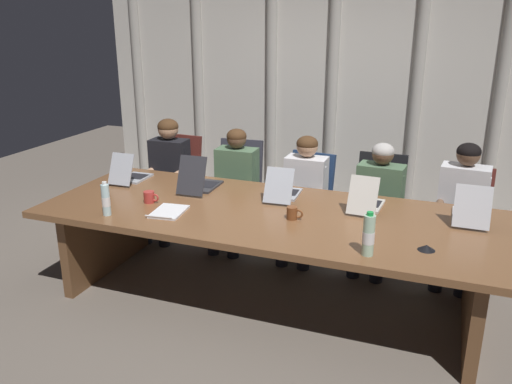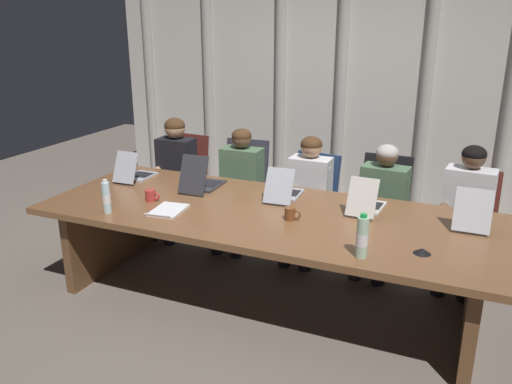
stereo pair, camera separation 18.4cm
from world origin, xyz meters
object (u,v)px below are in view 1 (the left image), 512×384
Objects in this scene: water_bottle_secondary at (369,235)px; coffee_mug_far at (150,197)px; office_chair_left_mid at (237,203)px; person_right_end at (461,205)px; spiral_notepad at (169,212)px; laptop_center at (283,191)px; coffee_mug_near at (293,213)px; office_chair_left_end at (175,196)px; laptop_left_end at (131,175)px; person_left_mid at (234,182)px; office_chair_right_end at (461,235)px; person_center at (303,190)px; office_chair_center at (304,214)px; conference_mic_left_side at (426,248)px; office_chair_right_mid at (376,222)px; person_left_end at (166,171)px; water_bottle_primary at (106,200)px; laptop_right_end at (471,213)px; person_right_mid at (377,199)px; laptop_right_mid at (366,202)px; laptop_left_mid at (200,183)px.

water_bottle_secondary reaches higher than coffee_mug_far.
office_chair_left_mid is 2.10m from person_right_end.
person_right_end reaches higher than spiral_notepad.
laptop_center is 0.48m from coffee_mug_near.
office_chair_left_end is 1.57m from spiral_notepad.
laptop_left_end is 0.37× the size of person_left_mid.
person_center is (-1.38, -0.16, 0.30)m from office_chair_right_end.
coffee_mug_near is at bearing -104.42° from laptop_left_end.
conference_mic_left_side is at bearing 49.87° from office_chair_center.
office_chair_right_mid is 2.10m from person_left_end.
office_chair_right_mid is at bearing 41.19° from water_bottle_primary.
conference_mic_left_side is (1.13, -1.19, 0.12)m from person_center.
coffee_mug_far is at bearing 24.17° from office_chair_left_end.
person_left_end is (0.01, 0.60, -0.12)m from laptop_left_end.
conference_mic_left_side is (2.25, 0.19, -0.10)m from water_bottle_primary.
person_right_mid is at bearing 53.06° from laptop_right_end.
conference_mic_left_side is at bearing 62.99° from person_left_end.
person_right_end is at bearing -78.94° from laptop_left_end.
person_left_end is (-1.40, 0.55, -0.12)m from laptop_center.
water_bottle_primary is at bearing -48.02° from office_chair_right_mid.
laptop_right_mid is at bearing 15.76° from coffee_mug_far.
office_chair_left_end is 0.35m from person_left_end.
laptop_right_mid is 0.37× the size of person_left_end.
office_chair_right_end is at bearing 90.45° from office_chair_right_mid.
laptop_center is at bearing 36.08° from spiral_notepad.
person_left_mid is (0.04, -0.16, 0.28)m from office_chair_left_mid.
person_center is at bearing 46.82° from coffee_mug_far.
water_bottle_secondary is (0.15, -1.55, 0.52)m from office_chair_right_mid.
person_center is at bearing 133.63° from conference_mic_left_side.
office_chair_right_mid is at bearing 3.58° from laptop_right_mid.
office_chair_center is at bearing -88.82° from office_chair_right_mid.
person_right_mid is at bearing 37.78° from water_bottle_primary.
laptop_right_mid is at bearing -44.63° from person_right_end.
coffee_mug_near is (0.92, -1.14, 0.43)m from office_chair_left_mid.
person_left_mid is at bearing 87.75° from person_left_end.
conference_mic_left_side is (0.48, -1.35, 0.40)m from office_chair_right_mid.
coffee_mug_far is 0.39× the size of spiral_notepad.
office_chair_left_end is at bearing -96.25° from person_center.
person_right_mid reaches higher than laptop_left_end.
person_left_mid reaches higher than water_bottle_primary.
office_chair_left_mid is at bearing 101.00° from person_left_end.
laptop_center is at bearing 49.40° from person_left_mid.
laptop_right_mid is at bearing 49.19° from person_center.
laptop_left_end is 0.35× the size of person_left_end.
laptop_right_mid is at bearing 57.16° from office_chair_left_mid.
person_left_end is 1.89m from coffee_mug_near.
water_bottle_primary is at bearing 152.50° from laptop_left_mid.
office_chair_right_mid is at bearing -71.12° from laptop_left_end.
office_chair_right_mid is at bearing 104.52° from person_center.
coffee_mug_far is (-1.16, -0.05, -0.00)m from coffee_mug_near.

